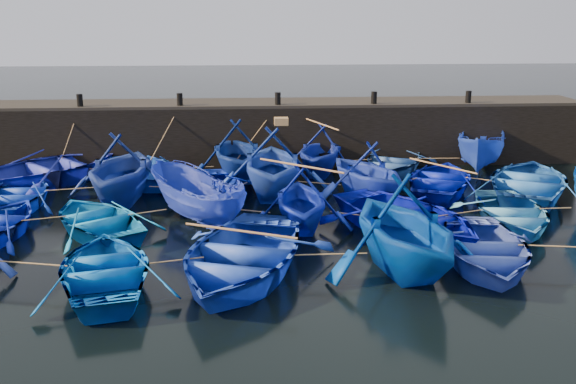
{
  "coord_description": "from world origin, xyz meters",
  "views": [
    {
      "loc": [
        -1.31,
        -16.74,
        6.44
      ],
      "look_at": [
        0.0,
        3.2,
        0.7
      ],
      "focal_mm": 40.0,
      "sensor_mm": 36.0,
      "label": 1
    }
  ],
  "objects": [
    {
      "name": "boat_4",
      "position": [
        4.63,
        8.31,
        0.48
      ],
      "size": [
        4.8,
        5.52,
        0.96
      ],
      "primitive_type": "imported",
      "rotation": [
        0.0,
        0.0,
        -0.39
      ],
      "color": "navy",
      "rests_on": "ground"
    },
    {
      "name": "quay_wall",
      "position": [
        0.0,
        10.5,
        1.25
      ],
      "size": [
        26.0,
        2.5,
        2.5
      ],
      "primitive_type": "cube",
      "color": "black",
      "rests_on": "ground"
    },
    {
      "name": "boat_14",
      "position": [
        -5.75,
        1.57,
        0.44
      ],
      "size": [
        4.94,
        5.26,
        0.89
      ],
      "primitive_type": "imported",
      "rotation": [
        0.0,
        0.0,
        3.74
      ],
      "color": "blue",
      "rests_on": "ground"
    },
    {
      "name": "boat_10",
      "position": [
        2.82,
        4.5,
        1.06
      ],
      "size": [
        4.82,
        5.11,
        2.13
      ],
      "primitive_type": "imported",
      "rotation": [
        0.0,
        0.0,
        3.56
      ],
      "color": "#162FAD",
      "rests_on": "ground"
    },
    {
      "name": "boat_21",
      "position": [
        -4.72,
        -2.29,
        0.47
      ],
      "size": [
        4.09,
        5.07,
        0.93
      ],
      "primitive_type": "imported",
      "rotation": [
        0.0,
        0.0,
        3.35
      ],
      "color": "#0045A6",
      "rests_on": "ground"
    },
    {
      "name": "boat_15",
      "position": [
        -2.89,
        2.05,
        0.86
      ],
      "size": [
        3.95,
        4.6,
        1.72
      ],
      "primitive_type": "imported",
      "rotation": [
        0.0,
        0.0,
        3.76
      ],
      "color": "#1B31A4",
      "rests_on": "ground"
    },
    {
      "name": "boat_3",
      "position": [
        1.61,
        8.05,
        1.02
      ],
      "size": [
        4.34,
        4.69,
        2.04
      ],
      "primitive_type": "imported",
      "rotation": [
        0.0,
        0.0,
        -0.3
      ],
      "color": "navy",
      "rests_on": "ground"
    },
    {
      "name": "ground",
      "position": [
        0.0,
        0.0,
        0.0
      ],
      "size": [
        120.0,
        120.0,
        0.0
      ],
      "primitive_type": "plane",
      "color": "black",
      "rests_on": "ground"
    },
    {
      "name": "bollard_2",
      "position": [
        0.0,
        9.6,
        2.87
      ],
      "size": [
        0.24,
        0.24,
        0.5
      ],
      "primitive_type": "cylinder",
      "color": "black",
      "rests_on": "quay_top"
    },
    {
      "name": "boat_1",
      "position": [
        -5.17,
        7.14,
        0.51
      ],
      "size": [
        5.45,
        6.04,
        1.03
      ],
      "primitive_type": "imported",
      "rotation": [
        0.0,
        0.0,
        0.48
      ],
      "color": "#0D3CB5",
      "rests_on": "ground"
    },
    {
      "name": "boat_9",
      "position": [
        -0.41,
        5.05,
        1.29
      ],
      "size": [
        4.34,
        5.0,
        2.58
      ],
      "primitive_type": "imported",
      "rotation": [
        0.0,
        0.0,
        3.12
      ],
      "color": "#193BA7",
      "rests_on": "ground"
    },
    {
      "name": "boat_11",
      "position": [
        5.69,
        5.22,
        0.48
      ],
      "size": [
        4.94,
        5.61,
        0.97
      ],
      "primitive_type": "imported",
      "rotation": [
        0.0,
        0.0,
        2.72
      ],
      "color": "#000C90",
      "rests_on": "ground"
    },
    {
      "name": "boat_18",
      "position": [
        6.69,
        1.36,
        0.45
      ],
      "size": [
        3.57,
        4.66,
        0.9
      ],
      "primitive_type": "imported",
      "rotation": [
        0.0,
        0.0,
        -0.11
      ],
      "color": "blue",
      "rests_on": "ground"
    },
    {
      "name": "boat_17",
      "position": [
        3.35,
        0.86,
        0.56
      ],
      "size": [
        5.96,
        6.58,
        1.12
      ],
      "primitive_type": "imported",
      "rotation": [
        0.0,
        0.0,
        0.5
      ],
      "color": "#00089B",
      "rests_on": "ground"
    },
    {
      "name": "boat_0",
      "position": [
        -8.74,
        7.53,
        0.6
      ],
      "size": [
        7.04,
        7.01,
        1.2
      ],
      "primitive_type": "imported",
      "rotation": [
        0.0,
        0.0,
        2.34
      ],
      "color": "#182396",
      "rests_on": "ground"
    },
    {
      "name": "bollard_0",
      "position": [
        -8.0,
        9.6,
        2.87
      ],
      "size": [
        0.24,
        0.24,
        0.5
      ],
      "primitive_type": "cylinder",
      "color": "black",
      "rests_on": "quay_top"
    },
    {
      "name": "bollard_1",
      "position": [
        -4.0,
        9.6,
        2.87
      ],
      "size": [
        0.24,
        0.24,
        0.5
      ],
      "primitive_type": "cylinder",
      "color": "black",
      "rests_on": "quay_top"
    },
    {
      "name": "quay_top",
      "position": [
        0.0,
        10.5,
        2.56
      ],
      "size": [
        26.0,
        2.5,
        0.12
      ],
      "primitive_type": "cube",
      "color": "black",
      "rests_on": "quay_wall"
    },
    {
      "name": "boat_24",
      "position": [
        4.76,
        -1.62,
        0.48
      ],
      "size": [
        3.98,
        5.09,
        0.96
      ],
      "primitive_type": "imported",
      "rotation": [
        0.0,
        0.0,
        -0.15
      ],
      "color": "blue",
      "rests_on": "ground"
    },
    {
      "name": "boat_8",
      "position": [
        -2.62,
        4.43,
        0.5
      ],
      "size": [
        3.52,
        4.88,
        1.0
      ],
      "primitive_type": "imported",
      "rotation": [
        0.0,
        0.0,
        0.01
      ],
      "color": "#041991",
      "rests_on": "ground"
    },
    {
      "name": "boat_5",
      "position": [
        8.25,
        8.25,
        0.93
      ],
      "size": [
        3.61,
        5.13,
        1.86
      ],
      "primitive_type": "imported",
      "rotation": [
        0.0,
        0.0,
        -0.42
      ],
      "color": "blue",
      "rests_on": "ground"
    },
    {
      "name": "boat_23",
      "position": [
        2.54,
        -1.95,
        1.26
      ],
      "size": [
        5.05,
        5.55,
        2.52
      ],
      "primitive_type": "imported",
      "rotation": [
        0.0,
        0.0,
        0.21
      ],
      "color": "#003693",
      "rests_on": "ground"
    },
    {
      "name": "loose_oars",
      "position": [
        1.51,
        3.21,
        1.57
      ],
      "size": [
        9.46,
        12.07,
        1.13
      ],
      "color": "#99724C",
      "rests_on": "ground"
    },
    {
      "name": "boat_7",
      "position": [
        -5.57,
        4.73,
        1.25
      ],
      "size": [
        4.51,
        5.1,
        2.5
      ],
      "primitive_type": "imported",
      "rotation": [
        0.0,
        0.0,
        3.05
      ],
      "color": "navy",
      "rests_on": "ground"
    },
    {
      "name": "boat_12",
      "position": [
        8.63,
        4.44,
        0.57
      ],
      "size": [
        6.04,
        6.73,
        1.15
      ],
      "primitive_type": "imported",
      "rotation": [
        0.0,
        0.0,
        2.67
      ],
      "color": "#144B9A",
      "rests_on": "ground"
    },
    {
      "name": "wooden_crate",
      "position": [
        -0.11,
        5.05,
        2.7
      ],
      "size": [
        0.48,
        0.4,
        0.25
      ],
      "primitive_type": "cube",
      "color": "olive",
      "rests_on": "boat_9"
    },
    {
      "name": "boat_16",
      "position": [
        0.26,
        1.51,
        0.98
      ],
      "size": [
        3.28,
        3.78,
        1.96
      ],
      "primitive_type": "imported",
      "rotation": [
        0.0,
        0.0,
        -0.02
      ],
      "color": "#091DAA",
      "rests_on": "ground"
    },
    {
      "name": "bollard_3",
      "position": [
        4.0,
        9.6,
        2.87
      ],
      "size": [
        0.24,
        0.24,
        0.5
      ],
      "primitive_type": "cylinder",
      "color": "black",
      "rests_on": "quay_top"
    },
    {
      "name": "mooring_ropes",
      "position": [
        -0.03,
        4.76,
        0.87
      ],
      "size": [
        17.36,
        11.84,
        2.1
      ],
      "color": "tan",
      "rests_on": "ground"
    },
    {
      "name": "boat_6",
      "position": [
        -8.98,
        4.42,
        0.43
      ],
      "size": [
        2.97,
        4.14,
        0.86
      ],
      "primitive_type": "imported",
      "rotation": [
        0.0,
        0.0,
        3.14
      ],
      "color": "#072794",
      "rests_on": "ground"
    },
    {
      "name": "boat_2",
      "position": [
        -1.71,
        7.47,
        1.18
      ],
      "size": [
        4.38,
        4.92,
        2.35
      ],
      "primitive_type": "imported",
      "rotation": [
        0.0,
        0.0,
        0.13
      ],
      "color": "navy",
      "rests_on": "ground"
    },
    {
      "name": "bollard_4",
      "position": [
        8.0,
        9.6,
        2.87
      ],
      "size": [
        0.24,
        0.24,
        0.5
      ],
      "primitive_type": "cylinder",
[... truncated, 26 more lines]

